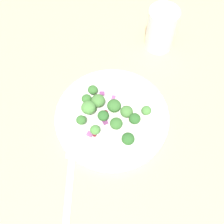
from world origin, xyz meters
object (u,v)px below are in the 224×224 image
(broccoli_floret_0, at_px, (95,130))
(fork, at_px, (70,181))
(broccoli_floret_1, at_px, (114,106))
(water_glass, at_px, (161,29))
(plate, at_px, (112,116))
(broccoli_floret_2, at_px, (115,122))

(broccoli_floret_0, bearing_deg, fork, 29.73)
(broccoli_floret_1, height_order, water_glass, water_glass)
(fork, bearing_deg, broccoli_floret_1, -153.52)
(plate, relative_size, broccoli_floret_2, 9.19)
(broccoli_floret_2, bearing_deg, plate, -109.16)
(broccoli_floret_1, distance_m, broccoli_floret_2, 0.04)
(plate, height_order, water_glass, water_glass)
(fork, bearing_deg, plate, -154.29)
(fork, xyz_separation_m, water_glass, (-0.34, -0.17, 0.05))
(plate, distance_m, broccoli_floret_1, 0.03)
(broccoli_floret_2, distance_m, fork, 0.14)
(broccoli_floret_0, xyz_separation_m, water_glass, (-0.25, -0.12, 0.02))
(water_glass, bearing_deg, broccoli_floret_0, 25.43)
(water_glass, bearing_deg, broccoli_floret_1, 26.65)
(broccoli_floret_1, bearing_deg, broccoli_floret_0, 21.28)
(plate, relative_size, broccoli_floret_0, 11.72)
(plate, relative_size, broccoli_floret_1, 8.16)
(plate, distance_m, broccoli_floret_2, 0.03)
(broccoli_floret_0, relative_size, fork, 0.12)
(broccoli_floret_1, bearing_deg, water_glass, -153.35)
(broccoli_floret_2, xyz_separation_m, water_glass, (-0.21, -0.13, 0.02))
(broccoli_floret_2, bearing_deg, water_glass, -148.76)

